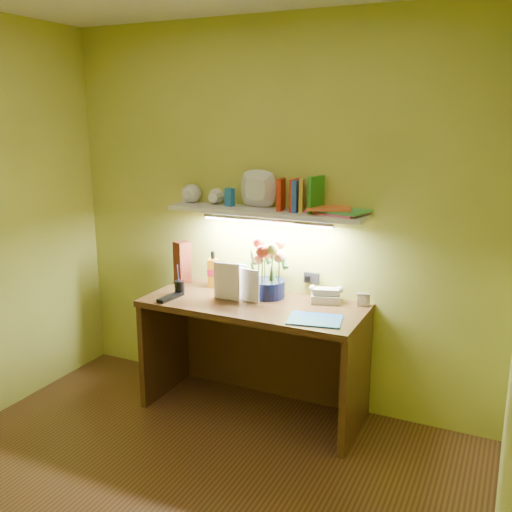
{
  "coord_description": "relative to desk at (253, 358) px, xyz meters",
  "views": [
    {
      "loc": [
        1.47,
        -1.87,
        1.89
      ],
      "look_at": [
        -0.05,
        1.35,
        1.01
      ],
      "focal_mm": 40.0,
      "sensor_mm": 36.0,
      "label": 1
    }
  ],
  "objects": [
    {
      "name": "flower_bouquet",
      "position": [
        0.03,
        0.15,
        0.57
      ],
      "size": [
        0.33,
        0.33,
        0.39
      ],
      "primitive_type": null,
      "rotation": [
        0.0,
        0.0,
        0.43
      ],
      "color": "#0B1139",
      "rests_on": "desk"
    },
    {
      "name": "desk_book_a",
      "position": [
        -0.27,
        -0.02,
        0.5
      ],
      "size": [
        0.18,
        0.03,
        0.24
      ],
      "primitive_type": "imported",
      "rotation": [
        0.0,
        0.0,
        -0.04
      ],
      "color": "white",
      "rests_on": "desk"
    },
    {
      "name": "pen_cup",
      "position": [
        -0.51,
        -0.06,
        0.45
      ],
      "size": [
        0.08,
        0.08,
        0.16
      ],
      "primitive_type": "cylinder",
      "rotation": [
        0.0,
        0.0,
        0.34
      ],
      "color": "black",
      "rests_on": "desk"
    },
    {
      "name": "art_card",
      "position": [
        -0.24,
        0.2,
        0.46
      ],
      "size": [
        0.18,
        0.05,
        0.17
      ],
      "primitive_type": null,
      "rotation": [
        0.0,
        0.0,
        0.08
      ],
      "color": "white",
      "rests_on": "desk"
    },
    {
      "name": "desk_clock",
      "position": [
        0.64,
        0.24,
        0.41
      ],
      "size": [
        0.09,
        0.06,
        0.08
      ],
      "primitive_type": "cube",
      "rotation": [
        0.0,
        0.0,
        0.3
      ],
      "color": "silver",
      "rests_on": "desk"
    },
    {
      "name": "desk",
      "position": [
        0.0,
        0.0,
        0.0
      ],
      "size": [
        1.4,
        0.6,
        0.75
      ],
      "primitive_type": "cube",
      "color": "#3D2110",
      "rests_on": "ground"
    },
    {
      "name": "blue_folder",
      "position": [
        0.46,
        -0.14,
        0.38
      ],
      "size": [
        0.34,
        0.28,
        0.01
      ],
      "primitive_type": "cube",
      "rotation": [
        0.0,
        0.0,
        0.2
      ],
      "color": "#1D65B4",
      "rests_on": "desk"
    },
    {
      "name": "whisky_bottle",
      "position": [
        -0.39,
        0.19,
        0.5
      ],
      "size": [
        0.09,
        0.09,
        0.25
      ],
      "primitive_type": null,
      "rotation": [
        0.0,
        0.0,
        0.34
      ],
      "color": "#B4720D",
      "rests_on": "desk"
    },
    {
      "name": "whisky_box",
      "position": [
        -0.64,
        0.19,
        0.52
      ],
      "size": [
        0.12,
        0.12,
        0.29
      ],
      "primitive_type": "cube",
      "rotation": [
        0.0,
        0.0,
        -0.43
      ],
      "color": "maroon",
      "rests_on": "desk"
    },
    {
      "name": "tv_remote",
      "position": [
        -0.51,
        -0.17,
        0.39
      ],
      "size": [
        0.08,
        0.2,
        0.02
      ],
      "primitive_type": "cube",
      "rotation": [
        0.0,
        0.0,
        -0.11
      ],
      "color": "black",
      "rests_on": "desk"
    },
    {
      "name": "desk_book_b",
      "position": [
        -0.11,
        0.02,
        0.48
      ],
      "size": [
        0.15,
        0.04,
        0.21
      ],
      "primitive_type": "imported",
      "rotation": [
        0.0,
        0.0,
        -0.18
      ],
      "color": "silver",
      "rests_on": "desk"
    },
    {
      "name": "telephone",
      "position": [
        0.41,
        0.2,
        0.43
      ],
      "size": [
        0.21,
        0.18,
        0.11
      ],
      "primitive_type": null,
      "rotation": [
        0.0,
        0.0,
        0.29
      ],
      "color": "beige",
      "rests_on": "desk"
    },
    {
      "name": "wall_shelf",
      "position": [
        0.01,
        0.18,
        0.96
      ],
      "size": [
        1.31,
        0.34,
        0.25
      ],
      "color": "silver",
      "rests_on": "ground"
    }
  ]
}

